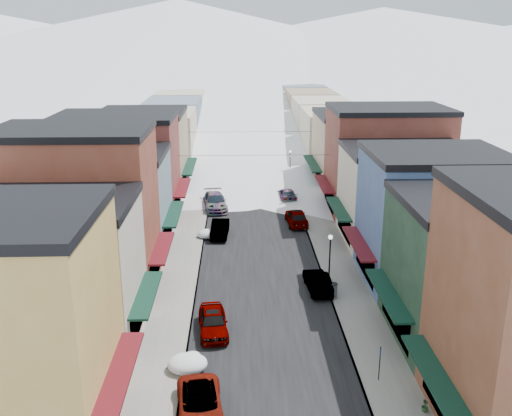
{
  "coord_description": "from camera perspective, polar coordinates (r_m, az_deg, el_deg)",
  "views": [
    {
      "loc": [
        -1.82,
        -20.33,
        19.05
      ],
      "look_at": [
        0.0,
        32.75,
        2.5
      ],
      "focal_mm": 40.0,
      "sensor_mm": 36.0,
      "label": 1
    }
  ],
  "objects": [
    {
      "name": "planter_far",
      "position": [
        32.45,
        16.54,
        -18.44
      ],
      "size": [
        0.51,
        0.51,
        0.65
      ],
      "primitive_type": "imported",
      "rotation": [
        0.0,
        0.0,
        0.85
      ],
      "color": "#2A4E23",
      "rests_on": "sidewalk_right"
    },
    {
      "name": "bldg_r_tan",
      "position": [
        72.36,
        10.1,
        5.65
      ],
      "size": [
        11.3,
        11.2,
        9.5
      ],
      "color": "tan",
      "rests_on": "ground"
    },
    {
      "name": "sidewalk_right",
      "position": [
        82.97,
        3.92,
        4.05
      ],
      "size": [
        3.2,
        160.0,
        0.15
      ],
      "primitive_type": "cube",
      "color": "gray",
      "rests_on": "ground"
    },
    {
      "name": "bldg_l_brick_far",
      "position": [
        61.15,
        -13.62,
        4.02
      ],
      "size": [
        13.3,
        9.2,
        11.0
      ],
      "color": "maroon",
      "rests_on": "ground"
    },
    {
      "name": "car_black_sedan",
      "position": [
        66.97,
        3.11,
        1.37
      ],
      "size": [
        2.28,
        4.85,
        1.37
      ],
      "primitive_type": "imported",
      "rotation": [
        0.0,
        0.0,
        3.22
      ],
      "color": "black",
      "rests_on": "ground"
    },
    {
      "name": "bldg_r_cream",
      "position": [
        54.64,
        14.61,
        1.3
      ],
      "size": [
        12.3,
        9.2,
        9.0
      ],
      "color": "beige",
      "rests_on": "ground"
    },
    {
      "name": "car_green_sedan",
      "position": [
        44.16,
        6.18,
        -7.3
      ],
      "size": [
        1.88,
        4.57,
        1.47
      ],
      "primitive_type": "imported",
      "rotation": [
        0.0,
        0.0,
        3.22
      ],
      "color": "black",
      "rests_on": "ground"
    },
    {
      "name": "overhead_cables",
      "position": [
        69.06,
        -0.42,
        6.59
      ],
      "size": [
        16.4,
        15.04,
        0.04
      ],
      "color": "black",
      "rests_on": "ground"
    },
    {
      "name": "car_dark_hatch",
      "position": [
        55.23,
        -3.64,
        -2.08
      ],
      "size": [
        1.84,
        4.64,
        1.5
      ],
      "primitive_type": "imported",
      "rotation": [
        0.0,
        0.0,
        -0.06
      ],
      "color": "black",
      "rests_on": "ground"
    },
    {
      "name": "car_white_suv",
      "position": [
        31.09,
        -5.62,
        -18.98
      ],
      "size": [
        2.84,
        5.19,
        1.38
      ],
      "primitive_type": "imported",
      "rotation": [
        0.0,
        0.0,
        0.12
      ],
      "color": "silver",
      "rests_on": "ground"
    },
    {
      "name": "trash_can",
      "position": [
        43.08,
        7.74,
        -8.1
      ],
      "size": [
        0.61,
        0.61,
        1.04
      ],
      "color": "#595B5E",
      "rests_on": "sidewalk_right"
    },
    {
      "name": "bldg_r_brick_far",
      "position": [
        62.87,
        12.88,
        4.66
      ],
      "size": [
        13.3,
        9.2,
        11.5
      ],
      "color": "maroon",
      "rests_on": "ground"
    },
    {
      "name": "car_silver_wagon",
      "position": [
        63.63,
        -4.11,
        0.65
      ],
      "size": [
        3.14,
        6.16,
        1.71
      ],
      "primitive_type": "imported",
      "rotation": [
        0.0,
        0.0,
        0.13
      ],
      "color": "gray",
      "rests_on": "ground"
    },
    {
      "name": "curb_right",
      "position": [
        82.83,
        2.86,
        4.04
      ],
      "size": [
        0.1,
        160.0,
        0.15
      ],
      "primitive_type": "cube",
      "color": "slate",
      "rests_on": "ground"
    },
    {
      "name": "streetlamp_near",
      "position": [
        43.93,
        7.4,
        -4.58
      ],
      "size": [
        0.35,
        0.35,
        4.17
      ],
      "color": "black",
      "rests_on": "sidewalk_right"
    },
    {
      "name": "car_silver_sedan",
      "position": [
        38.29,
        -4.33,
        -11.25
      ],
      "size": [
        2.3,
        4.76,
        1.57
      ],
      "primitive_type": "imported",
      "rotation": [
        0.0,
        0.0,
        0.1
      ],
      "color": "#999BA1",
      "rests_on": "ground"
    },
    {
      "name": "bldg_l_grayblue",
      "position": [
        52.67,
        -14.35,
        0.73
      ],
      "size": [
        11.3,
        9.2,
        9.0
      ],
      "color": "gray",
      "rests_on": "ground"
    },
    {
      "name": "distant_blocks",
      "position": [
        104.44,
        -0.95,
        9.02
      ],
      "size": [
        34.0,
        55.0,
        8.0
      ],
      "color": "gray",
      "rests_on": "ground"
    },
    {
      "name": "mountain_ridge",
      "position": [
        298.07,
        -5.58,
        16.33
      ],
      "size": [
        670.0,
        340.0,
        34.0
      ],
      "color": "silver",
      "rests_on": "ground"
    },
    {
      "name": "car_lane_silver",
      "position": [
        75.15,
        -0.98,
        3.25
      ],
      "size": [
        2.32,
        4.8,
        1.58
      ],
      "primitive_type": "imported",
      "rotation": [
        0.0,
        0.0,
        0.1
      ],
      "color": "#A0A4A8",
      "rests_on": "ground"
    },
    {
      "name": "car_lane_white",
      "position": [
        95.23,
        -0.35,
        6.25
      ],
      "size": [
        2.64,
        5.64,
        1.56
      ],
      "primitive_type": "imported",
      "rotation": [
        0.0,
        0.0,
        3.15
      ],
      "color": "silver",
      "rests_on": "ground"
    },
    {
      "name": "snow_pile_mid",
      "position": [
        54.92,
        -4.77,
        -2.58
      ],
      "size": [
        2.08,
        2.48,
        0.88
      ],
      "color": "white",
      "rests_on": "ground"
    },
    {
      "name": "bldg_l_tan",
      "position": [
        70.68,
        -11.23,
        5.52
      ],
      "size": [
        11.3,
        11.2,
        10.0
      ],
      "color": "#9E8767",
      "rests_on": "ground"
    },
    {
      "name": "car_gray_suv",
      "position": [
        58.48,
        4.07,
        -0.89
      ],
      "size": [
        2.22,
        4.98,
        1.66
      ],
      "primitive_type": "imported",
      "rotation": [
        0.0,
        0.0,
        3.19
      ],
      "color": "#919399",
      "rests_on": "ground"
    },
    {
      "name": "road",
      "position": [
        82.58,
        -0.65,
        3.97
      ],
      "size": [
        10.0,
        160.0,
        0.01
      ],
      "primitive_type": "cube",
      "color": "black",
      "rests_on": "ground"
    },
    {
      "name": "sidewalk_left",
      "position": [
        82.68,
        -5.24,
        3.97
      ],
      "size": [
        3.2,
        160.0,
        0.15
      ],
      "primitive_type": "cube",
      "color": "gray",
      "rests_on": "ground"
    },
    {
      "name": "streetlamp_far",
      "position": [
        75.5,
        3.43,
        4.7
      ],
      "size": [
        0.32,
        0.32,
        3.9
      ],
      "color": "black",
      "rests_on": "sidewalk_right"
    },
    {
      "name": "parking_sign",
      "position": [
        33.74,
        12.28,
        -14.7
      ],
      "size": [
        0.06,
        0.29,
        2.12
      ],
      "color": "black",
      "rests_on": "sidewalk_right"
    },
    {
      "name": "curb_left",
      "position": [
        82.6,
        -4.16,
        3.98
      ],
      "size": [
        0.1,
        160.0,
        0.15
      ],
      "primitive_type": "cube",
      "color": "slate",
      "rests_on": "ground"
    },
    {
      "name": "bldg_r_blue",
      "position": [
        46.08,
        17.15,
        -0.9
      ],
      "size": [
        11.3,
        9.2,
        10.5
      ],
      "color": "#415E93",
      "rests_on": "ground"
    },
    {
      "name": "bldg_l_brick_near",
      "position": [
        44.41,
        -17.38,
        -0.25
      ],
      "size": [
        12.3,
        8.2,
        12.5
      ],
      "color": "brown",
      "rests_on": "ground"
    },
    {
      "name": "bldg_r_green",
      "position": [
        38.4,
        21.32,
        -5.8
      ],
      "size": [
        11.3,
        9.2,
        9.5
      ],
      "color": "#1A3723",
      "rests_on": "ground"
    },
    {
      "name": "snow_pile_near",
      "position": [
        34.75,
        -6.82,
        -15.15
      ],
      "size": [
        2.35,
        2.64,
        0.99
      ],
      "color": "white",
      "rests_on": "ground"
    },
    {
      "name": "bldg_l_cream",
      "position": [
        37.57,
        -19.53,
        -6.11
      ],
      "size": [
        11.3,
        8.2,
        9.5
      ],
      "color": "beige",
      "rests_on": "ground"
    },
    {
      "name": "snow_pile_far",
      "position": [
        67.94,
        -4.47,
        1.35
      ],
      "size": [
        2.11,
        2.5,
        0.89
      ],
      "color": "white",
      "rests_on": "ground"
    }
  ]
}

